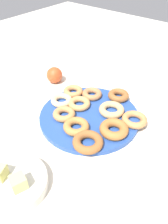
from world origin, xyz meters
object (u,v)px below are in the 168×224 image
donut_4 (76,126)px  donut_10 (134,120)px  donut_9 (118,95)px  donut_8 (88,142)px  melon_chunk_left (18,182)px  donut_1 (112,110)px  donut_5 (62,100)px  donut_0 (92,94)px  donut_7 (73,91)px  apple (54,75)px  donut_2 (114,129)px  fruit_bowl (13,183)px  donut_plate (89,116)px  donut_6 (79,104)px  donut_3 (64,114)px

donut_4 → donut_10: (-0.13, -0.15, -0.00)m
donut_9 → donut_10: bearing=144.0°
donut_8 → melon_chunk_left: melon_chunk_left is taller
donut_1 → donut_5: size_ratio=1.12×
donut_4 → donut_0: bearing=-67.6°
donut_7 → apple: apple is taller
donut_7 → donut_10: bearing=-179.7°
donut_1 → donut_2: bearing=127.8°
donut_7 → fruit_bowl: bearing=110.2°
donut_0 → apple: size_ratio=1.11×
donut_plate → donut_0: size_ratio=4.58×
donut_1 → melon_chunk_left: bearing=89.5°
donut_1 → donut_10: 0.09m
donut_5 → donut_10: same height
donut_0 → apple: apple is taller
donut_8 → donut_4: bearing=-22.7°
donut_2 → donut_6: size_ratio=1.15×
donut_6 → donut_7: bearing=-33.5°
donut_4 → donut_9: same height
donut_8 → donut_10: 0.19m
donut_2 → fruit_bowl: (0.10, 0.32, -0.02)m
donut_plate → fruit_bowl: size_ratio=1.96×
fruit_bowl → apple: bearing=-56.8°
donut_6 → donut_10: bearing=-166.5°
donut_0 → donut_3: same height
apple → donut_10: bearing=175.2°
donut_4 → donut_7: 0.21m
donut_2 → donut_8: size_ratio=1.00×
donut_0 → donut_4: donut_4 is taller
donut_4 → apple: apple is taller
donut_4 → donut_10: size_ratio=0.99×
fruit_bowl → donut_10: bearing=-106.9°
melon_chunk_left → donut_2: bearing=-101.6°
fruit_bowl → donut_4: bearing=-88.9°
donut_5 → donut_6: (-0.06, -0.03, 0.00)m
donut_plate → donut_10: (-0.14, -0.06, 0.02)m
donut_1 → donut_4: size_ratio=1.06×
donut_6 → donut_8: (-0.15, 0.13, 0.00)m
donut_1 → donut_0: bearing=-17.1°
donut_2 → donut_10: bearing=-107.2°
donut_plate → donut_3: bearing=46.7°
donut_0 → donut_5: bearing=59.2°
donut_0 → donut_7: bearing=24.9°
donut_10 → melon_chunk_left: size_ratio=2.38×
donut_6 → donut_9: bearing=-122.1°
donut_3 → donut_4: bearing=163.4°
donut_1 → donut_10: donut_1 is taller
donut_plate → melon_chunk_left: size_ratio=9.79×
donut_plate → donut_8: donut_8 is taller
donut_10 → fruit_bowl: size_ratio=0.48×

